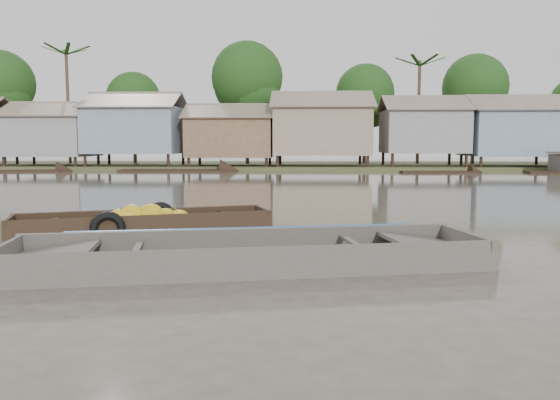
{
  "coord_description": "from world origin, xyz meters",
  "views": [
    {
      "loc": [
        1.09,
        -8.68,
        1.84
      ],
      "look_at": [
        0.71,
        1.23,
        0.8
      ],
      "focal_mm": 35.0,
      "sensor_mm": 36.0,
      "label": 1
    }
  ],
  "objects": [
    {
      "name": "ground",
      "position": [
        0.0,
        0.0,
        0.0
      ],
      "size": [
        120.0,
        120.0,
        0.0
      ],
      "primitive_type": "plane",
      "color": "#464035",
      "rests_on": "ground"
    },
    {
      "name": "riverbank",
      "position": [
        3.03,
        31.86,
        3.07
      ],
      "size": [
        120.0,
        12.47,
        10.22
      ],
      "color": "#384723",
      "rests_on": "ground"
    },
    {
      "name": "banana_boat",
      "position": [
        -2.32,
        2.73,
        0.13
      ],
      "size": [
        5.47,
        3.05,
        0.76
      ],
      "rotation": [
        0.0,
        0.0,
        0.35
      ],
      "color": "black",
      "rests_on": "ground"
    },
    {
      "name": "viewer_boat",
      "position": [
        0.33,
        -0.63,
        0.05
      ],
      "size": [
        7.29,
        3.17,
        0.57
      ],
      "rotation": [
        0.0,
        0.0,
        0.19
      ],
      "color": "#453F3A",
      "rests_on": "ground"
    },
    {
      "name": "distant_boats",
      "position": [
        12.73,
        24.06,
        0.21
      ],
      "size": [
        44.8,
        14.56,
        1.38
      ],
      "color": "black",
      "rests_on": "ground"
    }
  ]
}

